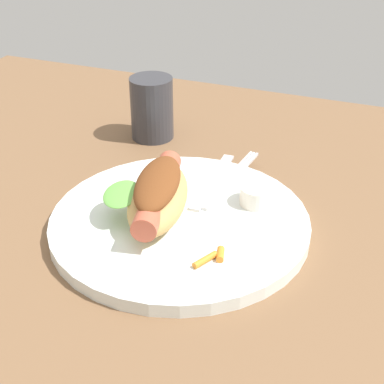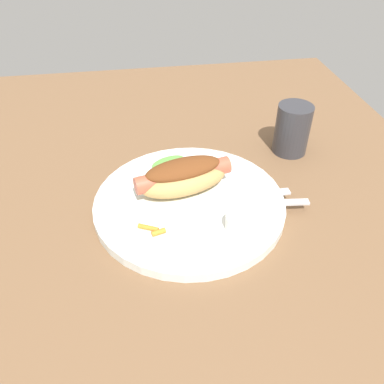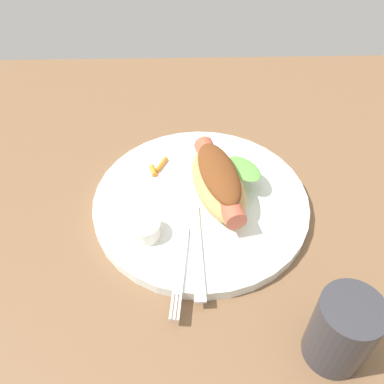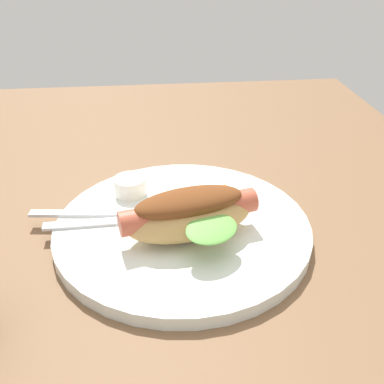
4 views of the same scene
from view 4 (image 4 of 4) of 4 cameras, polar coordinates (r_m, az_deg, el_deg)
The scene contains 7 objects.
ground_plane at distance 55.37cm, azimuth -3.38°, elevation -6.21°, with size 120.00×90.00×1.80cm, color brown.
plate at distance 54.59cm, azimuth -1.22°, elevation -4.55°, with size 30.62×30.62×1.60cm, color white.
hot_dog at distance 50.33cm, azimuth -0.29°, elevation -2.75°, with size 11.92×16.07×5.78cm.
sauce_ramekin at distance 59.75cm, azimuth -7.87°, elevation 0.77°, with size 4.21×4.21×2.32cm, color white.
fork at distance 56.51cm, azimuth -11.80°, elevation -2.70°, with size 2.97×16.38×0.40cm.
knife at distance 54.81cm, azimuth -10.84°, elevation -3.77°, with size 14.79×1.40×0.36cm, color silver.
carrot_garnish at distance 59.81cm, azimuth 4.31°, elevation 0.15°, with size 2.86×4.06×0.80cm.
Camera 4 is at (-44.21, 1.38, 32.41)cm, focal length 42.02 mm.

